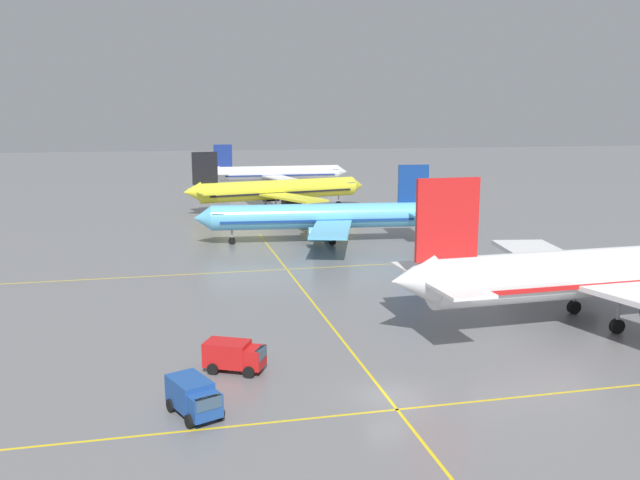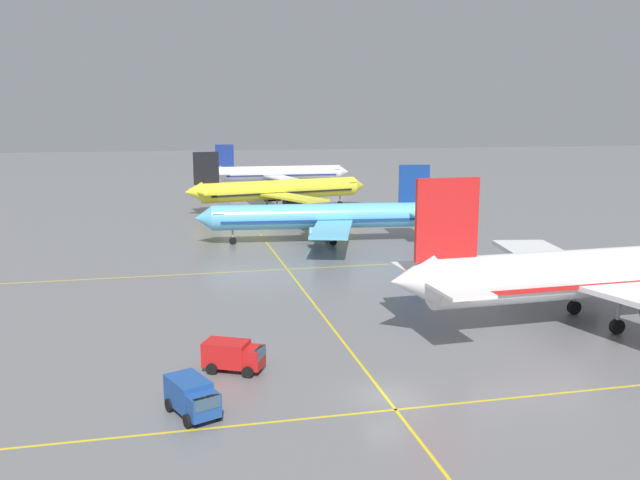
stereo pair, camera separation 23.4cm
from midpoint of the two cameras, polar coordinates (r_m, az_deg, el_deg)
ground_plane at (r=43.56m, az=5.76°, el=-13.15°), size 600.00×600.00×0.00m
airliner_front_gate at (r=61.96m, az=23.93°, el=-2.55°), size 41.08×35.46×12.79m
airliner_second_row at (r=92.54m, az=0.19°, el=2.03°), size 34.42×29.54×10.70m
airliner_third_row at (r=124.13m, az=-3.50°, el=4.29°), size 35.60×30.26×11.16m
airliner_far_left_stand at (r=161.94m, az=-3.45°, el=5.71°), size 34.12×29.53×10.64m
taxiway_markings at (r=58.99m, az=0.50°, el=-6.64°), size 169.55×84.01×0.01m
service_truck_red_van at (r=41.13m, az=-10.68°, el=-12.98°), size 3.36×4.50×2.10m
service_truck_catering at (r=47.23m, az=-7.24°, el=-9.70°), size 4.50×3.51×2.10m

